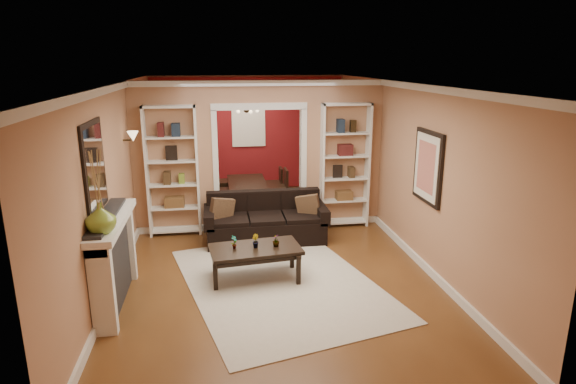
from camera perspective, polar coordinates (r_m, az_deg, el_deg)
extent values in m
plane|color=brown|center=(8.02, -2.39, -6.89)|extent=(8.00, 8.00, 0.00)
plane|color=white|center=(7.43, -2.62, 12.77)|extent=(8.00, 8.00, 0.00)
plane|color=tan|center=(11.53, -4.70, 6.90)|extent=(8.00, 0.00, 8.00)
plane|color=tan|center=(3.86, 4.16, -10.52)|extent=(8.00, 0.00, 8.00)
plane|color=tan|center=(7.71, -19.38, 1.86)|extent=(0.00, 8.00, 8.00)
plane|color=tan|center=(8.16, 13.44, 3.02)|extent=(0.00, 8.00, 8.00)
cube|color=tan|center=(8.78, -3.36, 4.27)|extent=(4.50, 0.15, 2.70)
cube|color=maroon|center=(11.50, -4.68, 6.73)|extent=(4.44, 0.04, 2.64)
cube|color=#8CA5CC|center=(11.43, -4.69, 7.84)|extent=(0.78, 0.03, 0.98)
cube|color=beige|center=(6.90, -0.97, -10.67)|extent=(3.19, 3.90, 0.01)
cube|color=black|center=(8.29, -2.66, -3.10)|extent=(2.09, 0.90, 0.82)
cube|color=brown|center=(8.18, -7.84, -2.09)|extent=(0.41, 0.29, 0.41)
cube|color=brown|center=(8.33, 2.42, -1.69)|extent=(0.40, 0.26, 0.39)
cube|color=black|center=(6.94, -3.86, -8.41)|extent=(1.33, 0.83, 0.48)
imported|color=#336626|center=(6.80, -6.40, -5.93)|extent=(0.11, 0.12, 0.20)
imported|color=#336626|center=(6.81, -3.91, -5.82)|extent=(0.12, 0.13, 0.19)
imported|color=#336626|center=(6.84, -1.44, -5.76)|extent=(0.12, 0.12, 0.18)
cube|color=white|center=(8.65, -13.51, 2.35)|extent=(0.90, 0.30, 2.30)
cube|color=white|center=(8.93, 6.73, 3.07)|extent=(0.90, 0.30, 2.30)
cube|color=white|center=(6.50, -19.69, -7.76)|extent=(0.32, 1.70, 1.16)
imported|color=olive|center=(5.75, -21.33, -2.91)|extent=(0.41, 0.41, 0.35)
cube|color=silver|center=(6.17, -21.98, 2.72)|extent=(0.03, 0.95, 1.10)
cube|color=#FFE0A5|center=(8.13, -18.30, 6.08)|extent=(0.18, 0.18, 0.22)
cube|color=black|center=(7.20, 16.18, 2.87)|extent=(0.04, 0.85, 1.05)
imported|color=black|center=(10.46, -4.71, -0.11)|extent=(1.45, 0.81, 0.51)
cube|color=black|center=(10.11, -7.71, 0.12)|extent=(0.46, 0.46, 0.80)
cube|color=black|center=(10.18, -1.52, 0.50)|extent=(0.43, 0.43, 0.85)
cube|color=black|center=(10.68, -7.79, 1.15)|extent=(0.53, 0.53, 0.88)
cube|color=black|center=(10.77, -1.92, 1.04)|extent=(0.47, 0.47, 0.75)
cube|color=#332817|center=(10.16, -4.24, 9.58)|extent=(0.50, 0.50, 0.30)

